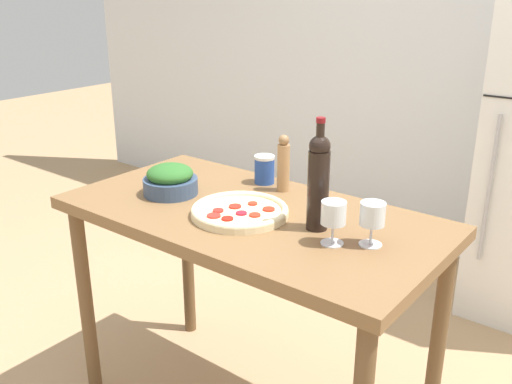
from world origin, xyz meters
The scene contains 9 objects.
wall_back centered at (0.00, 1.96, 1.30)m, with size 6.40×0.08×2.60m.
prep_counter centered at (0.00, 0.00, 0.79)m, with size 1.36×0.71×0.90m.
wine_bottle centered at (0.27, 0.01, 1.07)m, with size 0.07×0.07×0.37m.
wine_glass_near centered at (0.37, -0.06, 0.99)m, with size 0.08×0.08×0.14m.
wine_glass_far centered at (0.47, 0.01, 0.99)m, with size 0.08×0.08×0.14m.
pepper_mill centered at (-0.03, 0.24, 1.00)m, with size 0.05×0.05×0.22m.
salad_bowl centered at (-0.34, -0.05, 0.95)m, with size 0.21×0.21×0.12m.
homemade_pizza centered at (0.00, -0.06, 0.91)m, with size 0.34×0.34×0.03m.
salt_canister centered at (-0.14, 0.27, 0.95)m, with size 0.08×0.08×0.11m.
Camera 1 is at (1.16, -1.46, 1.66)m, focal length 40.00 mm.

